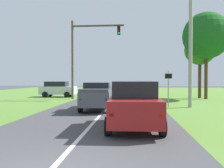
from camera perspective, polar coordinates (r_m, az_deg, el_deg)
ground_plane at (r=16.22m, az=-1.84°, el=-6.40°), size 120.00×120.00×0.00m
red_suv_near at (r=10.33m, az=5.33°, el=-4.80°), size 2.36×4.54×2.04m
pickup_truck_lead at (r=16.45m, az=-3.48°, el=-2.83°), size 2.26×5.06×1.91m
traffic_light at (r=25.81m, az=-6.74°, el=8.42°), size 5.71×0.40×8.48m
keep_moving_sign at (r=18.36m, az=13.51°, el=-0.12°), size 0.60×0.09×2.73m
oak_tree_right at (r=27.75m, az=21.89°, el=10.77°), size 5.03×5.03×9.34m
crossing_suv_far at (r=29.20m, az=-12.98°, el=-1.16°), size 4.25×2.11×1.87m
utility_pole_right at (r=18.88m, az=18.48°, el=7.51°), size 0.28×0.28×8.48m
extra_tree_1 at (r=28.61m, az=20.53°, el=7.68°), size 3.41×3.41×7.18m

